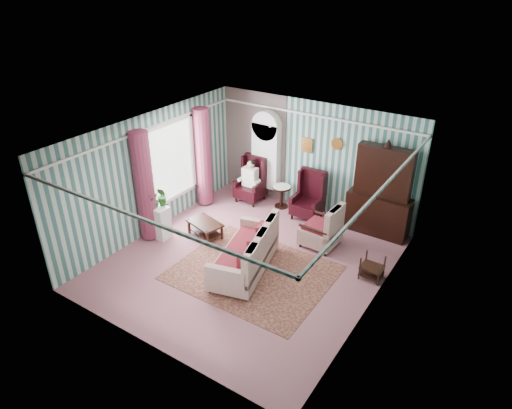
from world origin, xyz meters
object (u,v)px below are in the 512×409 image
Objects in this scene: bookcase at (266,160)px; coffee_table at (205,229)px; wingback_left at (250,180)px; sofa at (244,250)px; dresser_hutch at (381,189)px; seated_woman at (250,181)px; nest_table at (372,267)px; round_side_table at (281,197)px; floral_armchair at (321,225)px; wingback_right at (308,196)px; plant_stand at (158,222)px.

bookcase is 2.63× the size of coffee_table.
wingback_left reaches higher than sofa.
dresser_hutch is 2.00× the size of seated_woman.
coffee_table is at bearing -171.33° from nest_table.
dresser_hutch reaches higher than wingback_left.
nest_table is 0.26× the size of sofa.
floral_armchair reaches higher than round_side_table.
bookcase reaches higher than nest_table.
sofa is (1.69, -2.77, -0.12)m from wingback_left.
round_side_table is at bearing 9.46° from seated_woman.
bookcase is at bearing 87.40° from coffee_table.
floral_armchair is (0.85, -0.99, -0.10)m from wingback_right.
floral_armchair reaches higher than nest_table.
coffee_table is at bearing 32.70° from plant_stand.
wingback_right reaches higher than nest_table.
seated_woman is at bearing 93.59° from coffee_table.
wingback_right reaches higher than seated_woman.
seated_woman reaches higher than nest_table.
plant_stand is 1.13m from coffee_table.
wingback_right is 1.31m from floral_armchair.
floral_armchair is (2.60, -0.99, -0.07)m from seated_woman.
nest_table is at bearing -108.71° from floral_armchair.
bookcase is 2.80× the size of plant_stand.
sofa is at bearing -91.20° from wingback_right.
wingback_right is 3.76m from plant_stand.
dresser_hutch reaches higher than sofa.
plant_stand is (-4.87, -1.20, 0.13)m from nest_table.
coffee_table is at bearing -92.60° from bookcase.
wingback_left reaches higher than seated_woman.
wingback_left reaches higher than plant_stand.
bookcase is at bearing 153.08° from nest_table.
nest_table is (4.07, -1.55, -0.32)m from seated_woman.
nest_table is (3.17, -1.70, -0.03)m from round_side_table.
bookcase is at bearing 57.34° from seated_woman.
coffee_table is at bearing -108.40° from round_side_table.
round_side_table is at bearing 151.80° from nest_table.
bookcase is at bearing 61.86° from floral_armchair.
bookcase reaches higher than wingback_left.
round_side_table is at bearing 58.46° from floral_armchair.
nest_table is (4.07, -1.55, -0.35)m from wingback_left.
wingback_right is 0.60× the size of sofa.
nest_table is (2.32, -1.55, -0.35)m from wingback_right.
nest_table is at bearing -26.92° from bookcase.
dresser_hutch reaches higher than coffee_table.
sofa is 2.46× the size of coffee_table.
wingback_right is (1.50, -0.39, -0.50)m from bookcase.
wingback_right is at bearing -15.41° from sofa.
wingback_left is (-0.25, -0.39, -0.50)m from bookcase.
bookcase is 1.07× the size of sofa.
wingback_right is 1.47× the size of coffee_table.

